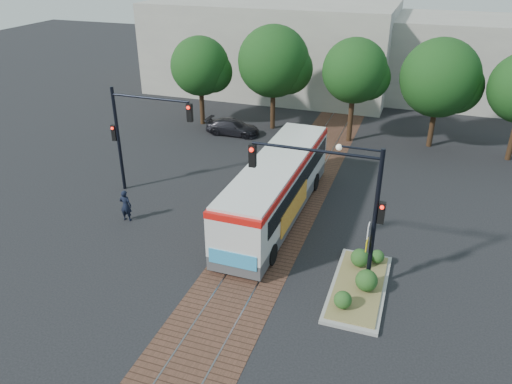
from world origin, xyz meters
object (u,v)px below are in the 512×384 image
at_px(parked_car, 233,127).
at_px(signal_pole_main, 345,195).
at_px(traffic_island, 360,281).
at_px(signal_pole_left, 135,127).
at_px(officer, 126,205).
at_px(city_bus, 277,185).

bearing_deg(parked_car, signal_pole_main, -145.87).
relative_size(traffic_island, signal_pole_main, 0.87).
height_order(signal_pole_main, signal_pole_left, signal_pole_main).
bearing_deg(officer, signal_pole_main, 167.58).
height_order(traffic_island, signal_pole_main, signal_pole_main).
bearing_deg(city_bus, traffic_island, -42.19).
relative_size(traffic_island, parked_car, 1.31).
bearing_deg(city_bus, signal_pole_left, 179.88).
height_order(traffic_island, signal_pole_left, signal_pole_left).
xyz_separation_m(officer, parked_car, (0.48, 13.64, -0.27)).
distance_m(traffic_island, parked_car, 19.34).
relative_size(city_bus, traffic_island, 2.27).
distance_m(officer, parked_car, 13.65).
height_order(signal_pole_left, parked_car, signal_pole_left).
bearing_deg(signal_pole_main, traffic_island, -5.36).
height_order(city_bus, traffic_island, city_bus).
bearing_deg(parked_car, officer, 177.06).
xyz_separation_m(city_bus, traffic_island, (5.07, -4.75, -1.43)).
height_order(signal_pole_main, parked_car, signal_pole_main).
relative_size(signal_pole_main, signal_pole_left, 1.00).
bearing_deg(traffic_island, signal_pole_left, 159.64).
relative_size(signal_pole_left, parked_car, 1.51).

